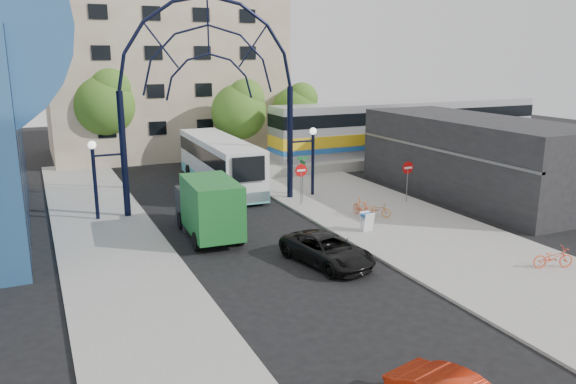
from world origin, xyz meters
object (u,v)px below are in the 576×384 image
city_bus (220,162)px  black_suv (327,250)px  gateway_arch (209,60)px  train_car (410,126)px  stop_sign (301,174)px  bike_near_b (361,207)px  green_truck (208,207)px  bike_near_a (378,209)px  bike_far_a (553,258)px  tree_north_c (297,108)px  do_not_enter_sign (408,172)px  street_name_sign (303,169)px  tree_north_a (241,109)px  sandwich_board (367,219)px  tree_north_b (105,101)px

city_bus → black_suv: 15.95m
gateway_arch → city_bus: (2.00, 4.91, -6.81)m
train_car → stop_sign: bearing=-146.7°
city_bus → bike_near_b: (4.78, -10.51, -1.12)m
green_truck → bike_near_a: green_truck is taller
black_suv → bike_far_a: black_suv is taller
stop_sign → tree_north_c: tree_north_c is taller
green_truck → do_not_enter_sign: bearing=8.0°
do_not_enter_sign → tree_north_c: bearing=86.4°
street_name_sign → train_car: (14.80, 9.40, 0.77)m
tree_north_a → bike_near_a: (1.46, -17.93, -4.08)m
green_truck → bike_near_a: (9.45, -0.88, -0.99)m
sandwich_board → do_not_enter_sign: bearing=36.7°
tree_north_c → black_suv: tree_north_c is taller
street_name_sign → tree_north_c: (6.92, 15.33, 2.15)m
green_truck → bike_near_b: 8.71m
tree_north_c → train_car: bearing=-37.0°
green_truck → stop_sign: bearing=28.1°
gateway_arch → bike_near_a: (7.58, -6.00, -8.03)m
bike_far_a → green_truck: bearing=67.8°
stop_sign → city_bus: 7.46m
street_name_sign → bike_far_a: street_name_sign is taller
do_not_enter_sign → train_car: train_car is taller
gateway_arch → street_name_sign: 8.38m
street_name_sign → bike_near_b: street_name_sign is taller
tree_north_b → tree_north_c: tree_north_b is taller
tree_north_a → bike_near_a: tree_north_a is taller
gateway_arch → tree_north_c: gateway_arch is taller
stop_sign → street_name_sign: (0.40, 0.60, 0.14)m
bike_far_a → sandwich_board: bearing=49.2°
stop_sign → bike_near_a: size_ratio=1.60×
bike_far_a → do_not_enter_sign: bearing=14.3°
bike_near_a → gateway_arch: bearing=108.0°
city_bus → bike_near_b: bearing=-63.8°
black_suv → bike_near_a: bearing=28.4°
city_bus → train_car: bearing=11.4°
sandwich_board → green_truck: (-7.47, 2.91, 0.78)m
tree_north_b → bike_far_a: (13.84, -31.54, -4.69)m
gateway_arch → bike_near_a: bearing=-38.3°
tree_north_b → bike_near_b: (10.66, -21.52, -4.65)m
train_car → black_suv: size_ratio=5.35×
sandwich_board → black_suv: size_ratio=0.21×
gateway_arch → street_name_sign: (5.20, -1.40, -6.43)m
gateway_arch → tree_north_c: 18.95m
do_not_enter_sign → tree_north_b: (-14.88, 19.93, 3.29)m
tree_north_c → stop_sign: bearing=-114.7°
tree_north_b → tree_north_c: size_ratio=1.23×
gateway_arch → green_truck: bearing=-110.0°
stop_sign → green_truck: bearing=-155.0°
do_not_enter_sign → tree_north_a: (-4.88, 15.93, 2.63)m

